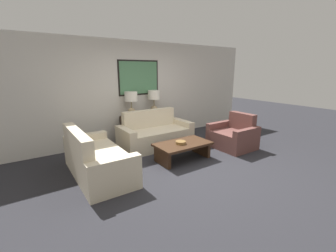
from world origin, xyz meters
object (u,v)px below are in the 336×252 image
(coffee_table, at_px, (183,147))
(table_lamp_left, at_px, (131,100))
(decorative_bowl, at_px, (181,142))
(console_table, at_px, (144,128))
(couch_by_side, at_px, (96,160))
(couch_by_back_wall, at_px, (155,135))
(table_lamp_right, at_px, (154,98))
(armchair_near_back_wall, at_px, (233,136))

(coffee_table, bearing_deg, table_lamp_left, 103.11)
(decorative_bowl, bearing_deg, coffee_table, 15.51)
(console_table, distance_m, couch_by_side, 2.24)
(coffee_table, distance_m, decorative_bowl, 0.15)
(couch_by_back_wall, bearing_deg, decorative_bowl, -91.19)
(decorative_bowl, bearing_deg, table_lamp_right, 77.96)
(table_lamp_left, xyz_separation_m, decorative_bowl, (0.32, -1.71, -0.74))
(decorative_bowl, bearing_deg, table_lamp_left, 100.56)
(armchair_near_back_wall, bearing_deg, decorative_bowl, 177.83)
(table_lamp_right, xyz_separation_m, couch_by_back_wall, (-0.34, -0.61, -0.85))
(decorative_bowl, relative_size, armchair_near_back_wall, 0.22)
(table_lamp_right, distance_m, coffee_table, 1.92)
(armchair_near_back_wall, bearing_deg, table_lamp_right, 125.14)
(table_lamp_left, bearing_deg, decorative_bowl, -79.44)
(table_lamp_right, relative_size, decorative_bowl, 2.90)
(armchair_near_back_wall, bearing_deg, coffee_table, 176.96)
(table_lamp_right, relative_size, armchair_near_back_wall, 0.64)
(table_lamp_left, xyz_separation_m, couch_by_side, (-1.40, -1.41, -0.85))
(couch_by_back_wall, bearing_deg, console_table, 90.00)
(couch_by_side, bearing_deg, table_lamp_left, 45.20)
(coffee_table, bearing_deg, couch_by_side, 170.94)
(couch_by_back_wall, bearing_deg, table_lamp_left, 119.45)
(table_lamp_left, bearing_deg, armchair_near_back_wall, -42.54)
(table_lamp_left, bearing_deg, coffee_table, -76.89)
(table_lamp_right, xyz_separation_m, couch_by_side, (-2.08, -1.41, -0.85))
(console_table, relative_size, couch_by_side, 0.68)
(table_lamp_left, bearing_deg, couch_by_back_wall, -60.55)
(console_table, relative_size, couch_by_back_wall, 0.68)
(table_lamp_left, relative_size, couch_by_back_wall, 0.35)
(couch_by_side, height_order, coffee_table, couch_by_side)
(console_table, relative_size, coffee_table, 1.03)
(table_lamp_left, relative_size, decorative_bowl, 2.90)
(table_lamp_right, xyz_separation_m, decorative_bowl, (-0.37, -1.71, -0.74))
(couch_by_back_wall, bearing_deg, armchair_near_back_wall, -36.28)
(decorative_bowl, bearing_deg, armchair_near_back_wall, -2.17)
(couch_by_side, bearing_deg, decorative_bowl, -10.12)
(table_lamp_left, height_order, armchair_near_back_wall, table_lamp_left)
(console_table, xyz_separation_m, couch_by_side, (-1.74, -1.41, -0.06))
(armchair_near_back_wall, bearing_deg, couch_by_back_wall, 143.72)
(coffee_table, xyz_separation_m, armchair_near_back_wall, (1.54, -0.08, 0.01))
(console_table, height_order, decorative_bowl, console_table)
(console_table, xyz_separation_m, coffee_table, (0.05, -1.69, -0.08))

